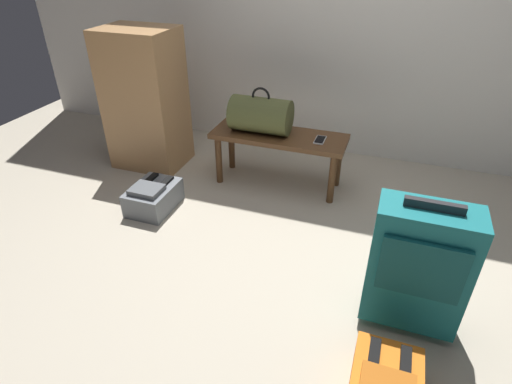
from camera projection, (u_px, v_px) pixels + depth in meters
The scene contains 7 objects.
ground_plane at pixel (281, 254), 2.53m from camera, with size 6.60×6.60×0.00m, color #B2A893.
bench at pixel (279, 142), 3.07m from camera, with size 1.00×0.36×0.42m.
duffel_bag_olive at pixel (261, 115), 3.01m from camera, with size 0.44×0.26×0.34m.
cell_phone at pixel (320, 140), 2.94m from camera, with size 0.07×0.14×0.01m.
suitcase_upright_teal at pixel (418, 266), 1.89m from camera, with size 0.44×0.24×0.73m.
backpack_grey at pixel (153, 197), 2.91m from camera, with size 0.28×0.38×0.21m.
side_cabinet at pixel (145, 100), 3.28m from camera, with size 0.56×0.44×1.10m.
Camera 1 is at (0.50, -1.88, 1.67)m, focal length 28.84 mm.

